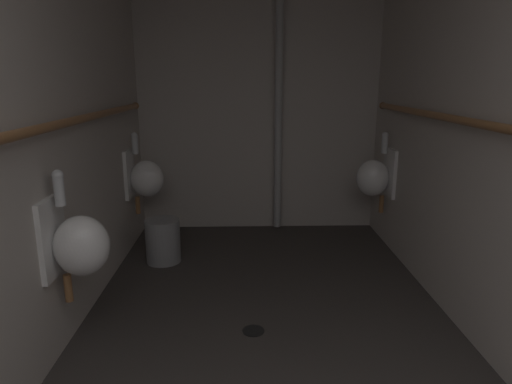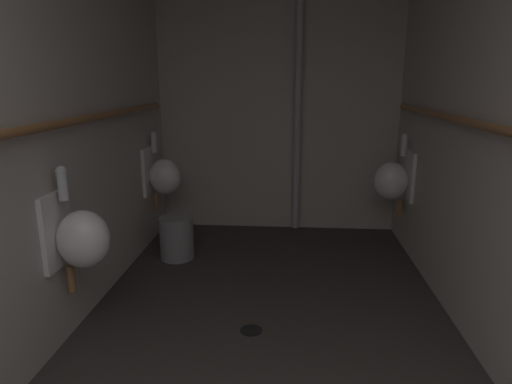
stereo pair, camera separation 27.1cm
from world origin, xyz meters
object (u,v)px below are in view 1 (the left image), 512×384
Objects in this scene: urinal_right_mid at (375,177)px; floor_drain at (253,330)px; urinal_left_far at (145,178)px; urinal_left_mid at (78,244)px; standpipe_back_wall at (279,101)px; waste_bin at (163,241)px.

urinal_right_mid reaches higher than floor_drain.
urinal_left_far is 5.39× the size of floor_drain.
urinal_left_mid is 2.70m from urinal_right_mid.
urinal_left_mid is at bearing -120.22° from standpipe_back_wall.
floor_drain is at bearing -98.42° from standpipe_back_wall.
urinal_right_mid reaches higher than waste_bin.
urinal_right_mid is 1.19m from standpipe_back_wall.
standpipe_back_wall is 1.76m from waste_bin.
urinal_left_mid and urinal_right_mid have the same top height.
floor_drain is at bearing -57.52° from urinal_left_far.
standpipe_back_wall is (1.26, 2.15, 0.66)m from urinal_left_mid.
floor_drain is (0.96, 0.18, -0.66)m from urinal_left_mid.
standpipe_back_wall is at bearing 81.58° from floor_drain.
standpipe_back_wall is at bearing 20.18° from urinal_left_far.
urinal_left_far is (0.00, 1.69, 0.00)m from urinal_left_mid.
urinal_left_mid is 1.00× the size of urinal_right_mid.
waste_bin is at bearing -61.29° from urinal_left_far.
waste_bin is (0.21, 1.31, -0.47)m from urinal_left_mid.
urinal_right_mid is 2.02× the size of waste_bin.
standpipe_back_wall is at bearing 39.02° from waste_bin.
urinal_left_mid reaches higher than floor_drain.
urinal_left_mid is 0.29× the size of standpipe_back_wall.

